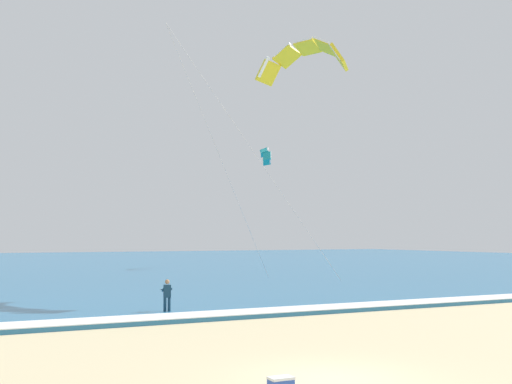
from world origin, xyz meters
name	(u,v)px	position (x,y,z in m)	size (l,w,h in m)	color
ground_plane	(333,379)	(0.00, 0.00, 0.00)	(200.00, 200.00, 0.00)	beige
sea	(19,265)	(0.00, 71.73, 0.10)	(200.00, 120.00, 0.20)	teal
surf_foam	(173,316)	(0.00, 12.73, 0.22)	(200.00, 2.06, 0.04)	white
surfboard	(167,315)	(0.39, 14.66, 0.03)	(0.74, 1.46, 0.09)	#239EC6
kitesurfer	(167,295)	(0.40, 14.67, 0.94)	(0.60, 0.59, 1.69)	#143347
kite_primary	(304,56)	(10.44, 18.83, 14.74)	(11.69, 6.69, 14.59)	yellow
kite_distant	(266,154)	(24.75, 51.56, 13.33)	(3.08, 4.83, 1.89)	teal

